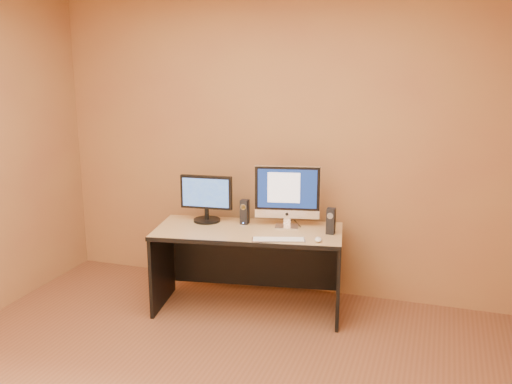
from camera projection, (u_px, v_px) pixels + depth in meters
walls at (171, 198)px, 3.06m from camera, size 4.00×4.00×2.60m
desk at (248, 270)px, 4.63m from camera, size 1.57×0.88×0.69m
imac at (287, 196)px, 4.56m from camera, size 0.56×0.30×0.51m
second_monitor at (206, 199)px, 4.73m from camera, size 0.47×0.26×0.39m
speaker_left at (245, 212)px, 4.68m from camera, size 0.06×0.07×0.20m
speaker_right at (331, 221)px, 4.42m from camera, size 0.07×0.07×0.20m
keyboard at (278, 240)px, 4.28m from camera, size 0.41×0.22×0.02m
mouse at (318, 239)px, 4.26m from camera, size 0.07×0.10×0.03m
cable_a at (297, 223)px, 4.71m from camera, size 0.11×0.18×0.01m
cable_b at (287, 222)px, 4.74m from camera, size 0.06×0.16×0.01m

